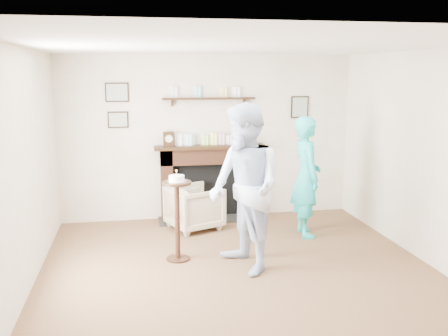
{
  "coord_description": "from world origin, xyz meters",
  "views": [
    {
      "loc": [
        -1.15,
        -5.03,
        2.24
      ],
      "look_at": [
        -0.05,
        0.9,
        1.08
      ],
      "focal_mm": 40.0,
      "sensor_mm": 36.0,
      "label": 1
    }
  ],
  "objects": [
    {
      "name": "pedestal_table",
      "position": [
        -0.65,
        0.72,
        0.68
      ],
      "size": [
        0.35,
        0.35,
        1.11
      ],
      "color": "black",
      "rests_on": "ground"
    },
    {
      "name": "woman",
      "position": [
        1.18,
        1.35,
        0.0
      ],
      "size": [
        0.42,
        0.62,
        1.66
      ],
      "primitive_type": "imported",
      "rotation": [
        0.0,
        0.0,
        1.53
      ],
      "color": "#21A9C0",
      "rests_on": "ground"
    },
    {
      "name": "ground",
      "position": [
        0.0,
        0.0,
        0.0
      ],
      "size": [
        5.0,
        5.0,
        0.0
      ],
      "primitive_type": "plane",
      "color": "brown",
      "rests_on": "ground"
    },
    {
      "name": "room_shell",
      "position": [
        -0.0,
        0.69,
        1.62
      ],
      "size": [
        4.54,
        5.02,
        2.52
      ],
      "color": "beige",
      "rests_on": "ground"
    },
    {
      "name": "man",
      "position": [
        0.06,
        0.26,
        0.0
      ],
      "size": [
        0.95,
        1.09,
        1.92
      ],
      "primitive_type": "imported",
      "rotation": [
        0.0,
        0.0,
        -1.3
      ],
      "color": "#AEC1DA",
      "rests_on": "ground"
    },
    {
      "name": "armchair",
      "position": [
        -0.3,
        1.9,
        0.0
      ],
      "size": [
        0.9,
        0.89,
        0.63
      ],
      "primitive_type": "imported",
      "rotation": [
        0.0,
        0.0,
        1.96
      ],
      "color": "#B9AD89",
      "rests_on": "ground"
    }
  ]
}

